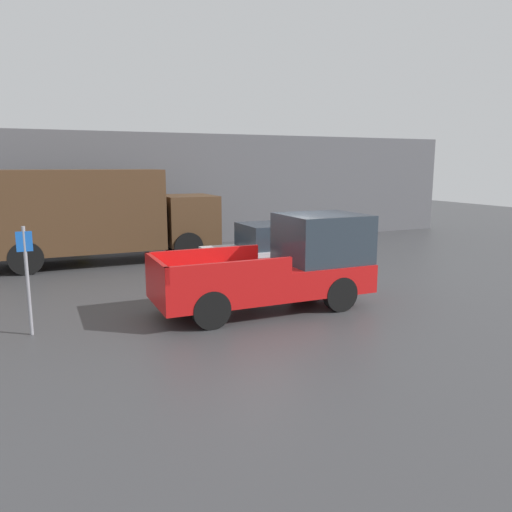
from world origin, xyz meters
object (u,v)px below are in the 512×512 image
pickup_truck (283,265)px  parking_sign (27,274)px  car (279,249)px  delivery_truck (86,213)px  newspaper_box (81,238)px

pickup_truck → parking_sign: 5.61m
car → delivery_truck: size_ratio=0.54×
pickup_truck → newspaper_box: (-3.78, 10.12, -0.47)m
parking_sign → newspaper_box: parking_sign is taller
delivery_truck → parking_sign: (-1.83, -7.27, -0.51)m
delivery_truck → newspaper_box: 2.86m
pickup_truck → car: size_ratio=1.15×
pickup_truck → parking_sign: (-5.60, 0.25, 0.23)m
newspaper_box → delivery_truck: bearing=-89.7°
car → newspaper_box: car is taller
delivery_truck → parking_sign: 7.52m
parking_sign → newspaper_box: size_ratio=1.97×
car → newspaper_box: (-5.28, 6.86, -0.26)m
car → newspaper_box: size_ratio=3.99×
parking_sign → delivery_truck: bearing=75.8°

